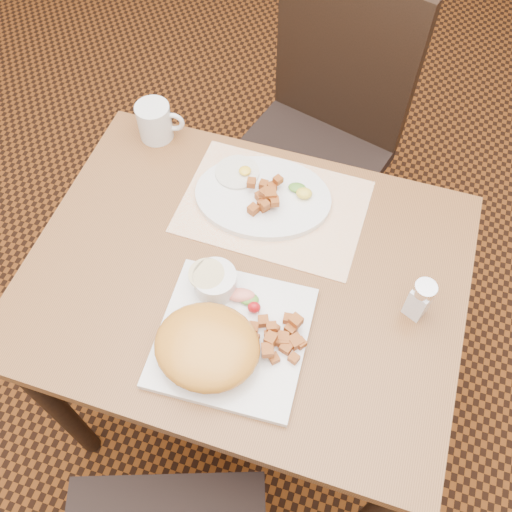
% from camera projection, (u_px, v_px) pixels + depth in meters
% --- Properties ---
extents(ground, '(8.00, 8.00, 0.00)m').
position_uv_depth(ground, '(249.00, 392.00, 1.81)').
color(ground, black).
rests_on(ground, ground).
extents(table, '(0.90, 0.70, 0.75)m').
position_uv_depth(table, '(245.00, 297.00, 1.27)').
color(table, brown).
rests_on(table, ground).
extents(chair_far, '(0.52, 0.52, 0.97)m').
position_uv_depth(chair_far, '(319.00, 129.00, 1.68)').
color(chair_far, black).
rests_on(chair_far, ground).
extents(placemat, '(0.40, 0.29, 0.00)m').
position_uv_depth(placemat, '(273.00, 206.00, 1.27)').
color(placemat, white).
rests_on(placemat, table).
extents(plate_square, '(0.29, 0.29, 0.02)m').
position_uv_depth(plate_square, '(232.00, 337.00, 1.09)').
color(plate_square, silver).
rests_on(plate_square, table).
extents(plate_oval, '(0.33, 0.27, 0.02)m').
position_uv_depth(plate_oval, '(263.00, 197.00, 1.27)').
color(plate_oval, silver).
rests_on(plate_oval, placemat).
extents(hollandaise_mound, '(0.20, 0.18, 0.07)m').
position_uv_depth(hollandaise_mound, '(206.00, 346.00, 1.04)').
color(hollandaise_mound, orange).
rests_on(hollandaise_mound, plate_square).
extents(ramekin, '(0.10, 0.09, 0.05)m').
position_uv_depth(ramekin, '(215.00, 281.00, 1.12)').
color(ramekin, silver).
rests_on(ramekin, plate_square).
extents(garnish_sq, '(0.08, 0.06, 0.03)m').
position_uv_depth(garnish_sq, '(245.00, 299.00, 1.12)').
color(garnish_sq, '#387223').
rests_on(garnish_sq, plate_square).
extents(fried_egg, '(0.10, 0.10, 0.02)m').
position_uv_depth(fried_egg, '(238.00, 172.00, 1.29)').
color(fried_egg, white).
rests_on(fried_egg, plate_oval).
extents(garnish_ov, '(0.06, 0.05, 0.02)m').
position_uv_depth(garnish_ov, '(301.00, 191.00, 1.26)').
color(garnish_ov, '#387223').
rests_on(garnish_ov, plate_oval).
extents(salt_shaker, '(0.06, 0.06, 0.10)m').
position_uv_depth(salt_shaker, '(420.00, 299.00, 1.09)').
color(salt_shaker, white).
rests_on(salt_shaker, table).
extents(coffee_mug, '(0.11, 0.08, 0.09)m').
position_uv_depth(coffee_mug, '(156.00, 122.00, 1.35)').
color(coffee_mug, silver).
rests_on(coffee_mug, table).
extents(home_fries_sq, '(0.12, 0.11, 0.04)m').
position_uv_depth(home_fries_sq, '(278.00, 337.00, 1.07)').
color(home_fries_sq, '#AB551B').
rests_on(home_fries_sq, plate_square).
extents(home_fries_ov, '(0.09, 0.11, 0.04)m').
position_uv_depth(home_fries_ov, '(266.00, 196.00, 1.24)').
color(home_fries_ov, '#AB551B').
rests_on(home_fries_ov, plate_oval).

